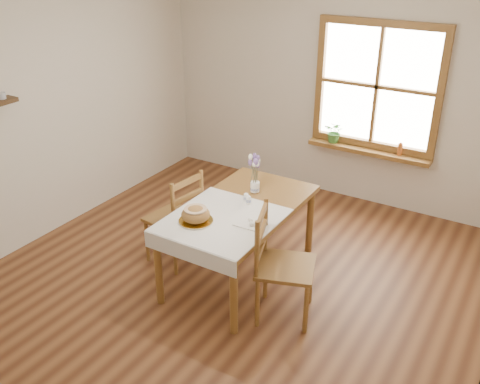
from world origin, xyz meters
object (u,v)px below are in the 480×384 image
object	(u,v)px
dining_table	(240,215)
chair_right	(286,265)
bread_plate	(196,221)
flower_vase	(255,187)
chair_left	(174,217)

from	to	relation	value
dining_table	chair_right	size ratio (longest dim) A/B	1.58
bread_plate	flower_vase	bearing A→B (deg)	80.27
flower_vase	bread_plate	bearing A→B (deg)	-99.73
chair_left	chair_right	bearing A→B (deg)	88.31
chair_right	bread_plate	distance (m)	0.86
bread_plate	flower_vase	world-z (taller)	flower_vase
chair_right	flower_vase	bearing A→B (deg)	27.15
chair_right	flower_vase	xyz separation A→B (m)	(-0.67, 0.64, 0.29)
chair_left	dining_table	bearing A→B (deg)	104.99
chair_left	bread_plate	bearing A→B (deg)	63.52
chair_left	chair_right	distance (m)	1.36
flower_vase	chair_left	bearing A→B (deg)	-147.35
dining_table	flower_vase	world-z (taller)	flower_vase
flower_vase	chair_right	bearing A→B (deg)	-43.71
dining_table	chair_left	distance (m)	0.74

